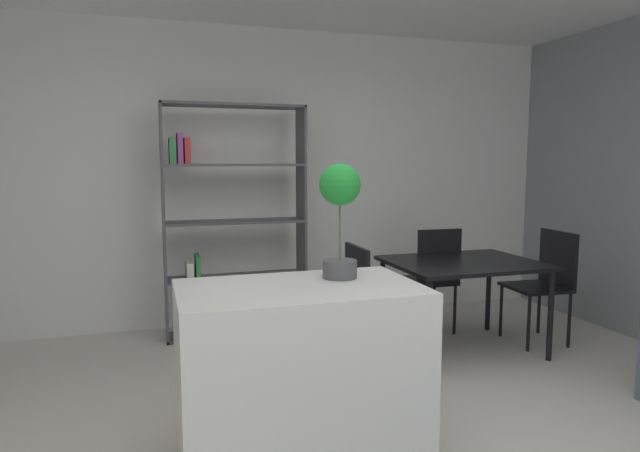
{
  "coord_description": "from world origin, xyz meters",
  "views": [
    {
      "loc": [
        -0.99,
        -2.48,
        1.54
      ],
      "look_at": [
        -0.04,
        0.54,
        1.17
      ],
      "focal_mm": 30.83,
      "sensor_mm": 36.0,
      "label": 1
    }
  ],
  "objects_px": {
    "open_bookshelf": "(228,217)",
    "dining_chair_island_side": "(371,292)",
    "dining_table": "(463,269)",
    "potted_plant_on_island": "(340,204)",
    "dining_chair_far": "(433,272)",
    "dining_chair_window_side": "(546,276)",
    "kitchen_island": "(300,375)"
  },
  "relations": [
    {
      "from": "kitchen_island",
      "to": "dining_table",
      "type": "height_order",
      "value": "kitchen_island"
    },
    {
      "from": "dining_table",
      "to": "dining_chair_island_side",
      "type": "relative_size",
      "value": 1.29
    },
    {
      "from": "open_bookshelf",
      "to": "dining_chair_window_side",
      "type": "distance_m",
      "value": 2.79
    },
    {
      "from": "open_bookshelf",
      "to": "dining_chair_island_side",
      "type": "xyz_separation_m",
      "value": [
        0.94,
        -0.99,
        -0.51
      ]
    },
    {
      "from": "kitchen_island",
      "to": "open_bookshelf",
      "type": "xyz_separation_m",
      "value": [
        -0.05,
        2.21,
        0.59
      ]
    },
    {
      "from": "open_bookshelf",
      "to": "dining_chair_island_side",
      "type": "bearing_deg",
      "value": -46.3
    },
    {
      "from": "dining_chair_window_side",
      "to": "dining_table",
      "type": "bearing_deg",
      "value": -87.16
    },
    {
      "from": "kitchen_island",
      "to": "dining_chair_far",
      "type": "height_order",
      "value": "dining_chair_far"
    },
    {
      "from": "open_bookshelf",
      "to": "dining_table",
      "type": "bearing_deg",
      "value": -29.43
    },
    {
      "from": "dining_chair_island_side",
      "to": "dining_chair_window_side",
      "type": "xyz_separation_m",
      "value": [
        1.61,
        -0.01,
        0.03
      ]
    },
    {
      "from": "open_bookshelf",
      "to": "dining_chair_island_side",
      "type": "distance_m",
      "value": 1.46
    },
    {
      "from": "open_bookshelf",
      "to": "dining_table",
      "type": "distance_m",
      "value": 2.04
    },
    {
      "from": "kitchen_island",
      "to": "dining_chair_far",
      "type": "bearing_deg",
      "value": 45.15
    },
    {
      "from": "potted_plant_on_island",
      "to": "dining_table",
      "type": "height_order",
      "value": "potted_plant_on_island"
    },
    {
      "from": "dining_chair_island_side",
      "to": "dining_chair_far",
      "type": "xyz_separation_m",
      "value": [
        0.8,
        0.48,
        0.02
      ]
    },
    {
      "from": "dining_chair_island_side",
      "to": "open_bookshelf",
      "type": "bearing_deg",
      "value": 43.77
    },
    {
      "from": "open_bookshelf",
      "to": "dining_chair_far",
      "type": "relative_size",
      "value": 2.12
    },
    {
      "from": "kitchen_island",
      "to": "open_bookshelf",
      "type": "relative_size",
      "value": 0.59
    },
    {
      "from": "open_bookshelf",
      "to": "dining_chair_island_side",
      "type": "height_order",
      "value": "open_bookshelf"
    },
    {
      "from": "dining_chair_island_side",
      "to": "dining_chair_far",
      "type": "distance_m",
      "value": 0.94
    },
    {
      "from": "dining_table",
      "to": "open_bookshelf",
      "type": "bearing_deg",
      "value": 150.57
    },
    {
      "from": "potted_plant_on_island",
      "to": "dining_chair_island_side",
      "type": "bearing_deg",
      "value": 59.88
    },
    {
      "from": "dining_chair_island_side",
      "to": "dining_chair_window_side",
      "type": "relative_size",
      "value": 0.95
    },
    {
      "from": "kitchen_island",
      "to": "dining_chair_island_side",
      "type": "bearing_deg",
      "value": 53.85
    },
    {
      "from": "potted_plant_on_island",
      "to": "dining_chair_window_side",
      "type": "bearing_deg",
      "value": 25.99
    },
    {
      "from": "open_bookshelf",
      "to": "dining_table",
      "type": "relative_size",
      "value": 1.73
    },
    {
      "from": "dining_table",
      "to": "kitchen_island",
      "type": "bearing_deg",
      "value": -144.23
    },
    {
      "from": "potted_plant_on_island",
      "to": "dining_chair_far",
      "type": "distance_m",
      "value": 2.28
    },
    {
      "from": "kitchen_island",
      "to": "dining_table",
      "type": "bearing_deg",
      "value": 35.77
    },
    {
      "from": "open_bookshelf",
      "to": "dining_table",
      "type": "xyz_separation_m",
      "value": [
        1.75,
        -0.99,
        -0.38
      ]
    },
    {
      "from": "potted_plant_on_island",
      "to": "dining_table",
      "type": "distance_m",
      "value": 1.93
    },
    {
      "from": "open_bookshelf",
      "to": "dining_table",
      "type": "height_order",
      "value": "open_bookshelf"
    }
  ]
}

